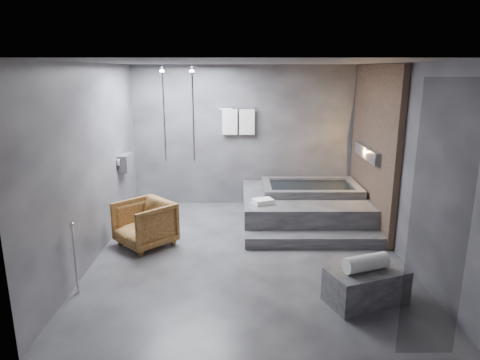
{
  "coord_description": "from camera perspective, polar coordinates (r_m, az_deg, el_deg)",
  "views": [
    {
      "loc": [
        -0.15,
        -6.03,
        2.71
      ],
      "look_at": [
        -0.12,
        0.3,
        1.06
      ],
      "focal_mm": 32.0,
      "sensor_mm": 36.0,
      "label": 1
    }
  ],
  "objects": [
    {
      "name": "room",
      "position": [
        6.37,
        4.7,
        5.68
      ],
      "size": [
        5.0,
        5.04,
        2.82
      ],
      "color": "#2C2C2F",
      "rests_on": "ground"
    },
    {
      "name": "tub_deck",
      "position": [
        7.97,
        8.46,
        -3.58
      ],
      "size": [
        2.2,
        2.0,
        0.5
      ],
      "primitive_type": "cube",
      "color": "#313134",
      "rests_on": "ground"
    },
    {
      "name": "tub_step",
      "position": [
        6.93,
        9.85,
        -7.88
      ],
      "size": [
        2.2,
        0.36,
        0.18
      ],
      "primitive_type": "cube",
      "color": "#313134",
      "rests_on": "ground"
    },
    {
      "name": "concrete_bench",
      "position": [
        5.45,
        16.44,
        -13.4
      ],
      "size": [
        1.04,
        0.8,
        0.41
      ],
      "primitive_type": "cube",
      "rotation": [
        0.0,
        0.0,
        0.36
      ],
      "color": "#323234",
      "rests_on": "ground"
    },
    {
      "name": "driftwood_chair",
      "position": [
        6.91,
        -12.58,
        -5.7
      ],
      "size": [
        1.1,
        1.1,
        0.72
      ],
      "primitive_type": "imported",
      "rotation": [
        0.0,
        0.0,
        -0.79
      ],
      "color": "#4A2C12",
      "rests_on": "ground"
    },
    {
      "name": "rolled_towel",
      "position": [
        5.31,
        16.45,
        -10.56
      ],
      "size": [
        0.58,
        0.37,
        0.2
      ],
      "primitive_type": "cylinder",
      "rotation": [
        0.0,
        1.57,
        0.35
      ],
      "color": "white",
      "rests_on": "concrete_bench"
    },
    {
      "name": "deck_towel",
      "position": [
        7.24,
        3.08,
        -2.88
      ],
      "size": [
        0.39,
        0.34,
        0.09
      ],
      "primitive_type": "cube",
      "rotation": [
        0.0,
        0.0,
        0.38
      ],
      "color": "white",
      "rests_on": "tub_deck"
    }
  ]
}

